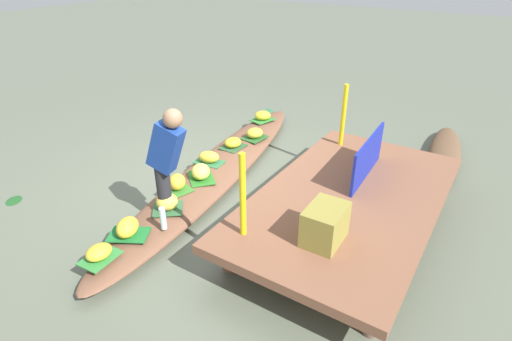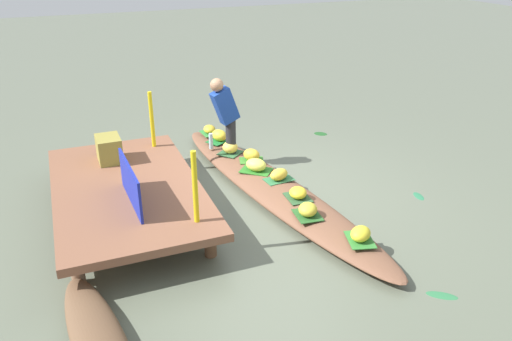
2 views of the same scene
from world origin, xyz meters
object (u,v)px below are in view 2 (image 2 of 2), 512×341
(water_bottle, at_px, (211,141))
(market_banner, at_px, (130,184))
(banana_bunch_5, at_px, (361,234))
(banana_bunch_6, at_px, (252,155))
(vendor_boat, at_px, (271,188))
(banana_bunch_4, at_px, (298,193))
(banana_bunch_8, at_px, (209,129))
(banana_bunch_7, at_px, (308,209))
(banana_bunch_3, at_px, (219,135))
(produce_crate, at_px, (109,149))
(banana_bunch_0, at_px, (279,175))
(banana_bunch_1, at_px, (230,147))
(vendor_person, at_px, (225,112))
(banana_bunch_2, at_px, (256,165))

(water_bottle, distance_m, market_banner, 2.41)
(banana_bunch_5, height_order, banana_bunch_6, banana_bunch_6)
(vendor_boat, distance_m, water_bottle, 1.54)
(market_banner, bearing_deg, banana_bunch_5, -123.79)
(banana_bunch_4, bearing_deg, banana_bunch_8, 7.90)
(banana_bunch_5, xyz_separation_m, banana_bunch_7, (0.72, 0.30, 0.00))
(banana_bunch_3, bearing_deg, banana_bunch_5, -171.30)
(produce_crate, bearing_deg, banana_bunch_0, -115.26)
(banana_bunch_0, relative_size, banana_bunch_5, 1.04)
(banana_bunch_1, relative_size, vendor_person, 0.20)
(banana_bunch_2, xyz_separation_m, water_bottle, (1.06, 0.36, 0.03))
(vendor_boat, xyz_separation_m, banana_bunch_5, (-1.77, -0.33, 0.18))
(banana_bunch_4, relative_size, banana_bunch_5, 0.93)
(banana_bunch_1, xyz_separation_m, banana_bunch_6, (-0.40, -0.21, -0.00))
(banana_bunch_4, distance_m, vendor_person, 1.90)
(banana_bunch_6, distance_m, water_bottle, 0.82)
(banana_bunch_1, relative_size, produce_crate, 0.55)
(water_bottle, bearing_deg, banana_bunch_7, -169.43)
(banana_bunch_6, distance_m, produce_crate, 2.09)
(banana_bunch_1, height_order, banana_bunch_6, banana_bunch_1)
(banana_bunch_2, relative_size, banana_bunch_6, 1.21)
(banana_bunch_0, height_order, vendor_person, vendor_person)
(banana_bunch_7, height_order, produce_crate, produce_crate)
(banana_bunch_7, distance_m, water_bottle, 2.55)
(banana_bunch_2, height_order, banana_bunch_5, banana_bunch_2)
(market_banner, bearing_deg, banana_bunch_2, -70.30)
(banana_bunch_3, xyz_separation_m, banana_bunch_5, (-3.51, -0.54, -0.01))
(banana_bunch_8, relative_size, produce_crate, 0.58)
(banana_bunch_5, distance_m, vendor_person, 3.05)
(vendor_person, distance_m, water_bottle, 0.66)
(banana_bunch_1, height_order, banana_bunch_2, banana_bunch_1)
(banana_bunch_0, bearing_deg, vendor_boat, 87.52)
(banana_bunch_5, xyz_separation_m, banana_bunch_6, (2.54, 0.33, 0.01))
(banana_bunch_7, bearing_deg, banana_bunch_2, 4.20)
(vendor_person, relative_size, market_banner, 1.13)
(banana_bunch_5, height_order, market_banner, market_banner)
(vendor_boat, height_order, banana_bunch_4, banana_bunch_4)
(banana_bunch_1, distance_m, banana_bunch_2, 0.78)
(banana_bunch_1, xyz_separation_m, water_bottle, (0.29, 0.23, 0.03))
(banana_bunch_0, distance_m, banana_bunch_8, 2.18)
(water_bottle, xyz_separation_m, produce_crate, (-0.45, 1.62, 0.28))
(banana_bunch_2, height_order, water_bottle, water_bottle)
(banana_bunch_2, bearing_deg, banana_bunch_8, 5.96)
(banana_bunch_3, xyz_separation_m, banana_bunch_7, (-2.79, -0.24, -0.01))
(water_bottle, bearing_deg, banana_bunch_5, -166.64)
(banana_bunch_1, xyz_separation_m, produce_crate, (-0.15, 1.84, 0.31))
(banana_bunch_0, distance_m, banana_bunch_5, 1.78)
(banana_bunch_5, bearing_deg, banana_bunch_0, 7.09)
(banana_bunch_2, xyz_separation_m, banana_bunch_6, (0.37, -0.07, 0.00))
(banana_bunch_0, bearing_deg, banana_bunch_5, -172.91)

